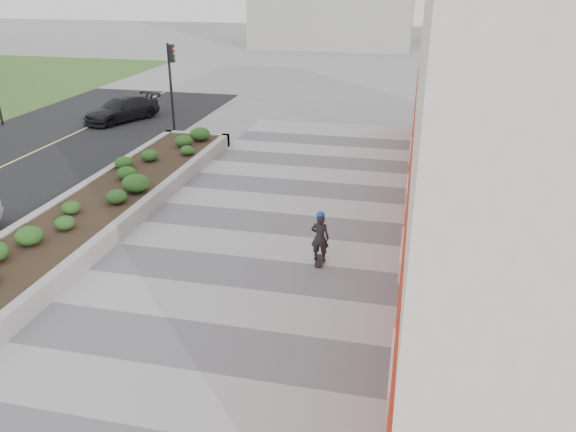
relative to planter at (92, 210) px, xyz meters
name	(u,v)px	position (x,y,z in m)	size (l,w,h in m)	color
ground	(164,405)	(5.50, -7.00, -0.42)	(160.00, 160.00, 0.00)	gray
walkway	(219,314)	(5.50, -4.00, -0.41)	(8.00, 36.00, 0.01)	#A8A8AD
building	(530,101)	(12.48, 1.98, 3.56)	(6.04, 24.08, 8.00)	beige
planter	(92,210)	(0.00, 0.00, 0.00)	(3.00, 18.00, 0.90)	#9E9EA0
traffic_signal_near	(171,75)	(-1.73, 10.50, 2.34)	(0.33, 0.28, 4.20)	black
manhole_cover	(240,317)	(6.00, -4.00, -0.42)	(0.44, 0.44, 0.01)	#595654
skateboarder	(320,237)	(7.32, -1.04, 0.34)	(0.51, 0.73, 1.50)	beige
car_dark	(122,109)	(-5.44, 12.20, 0.19)	(1.70, 4.18, 1.21)	black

